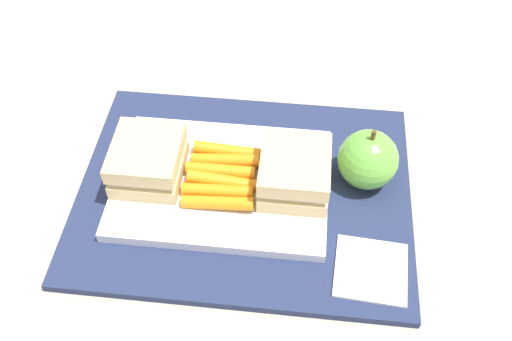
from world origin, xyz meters
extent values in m
plane|color=#B7AD99|center=(0.00, 0.00, 0.00)|extent=(2.40, 2.40, 0.00)
cube|color=navy|center=(0.00, 0.00, 0.01)|extent=(0.36, 0.28, 0.01)
cube|color=white|center=(-0.03, 0.00, 0.02)|extent=(0.23, 0.17, 0.01)
cube|color=#DBC189|center=(-0.10, 0.00, 0.03)|extent=(0.07, 0.08, 0.02)
cube|color=beige|center=(-0.10, 0.00, 0.04)|extent=(0.07, 0.07, 0.01)
cube|color=#DBC189|center=(-0.10, 0.00, 0.06)|extent=(0.07, 0.08, 0.02)
cube|color=#DBC189|center=(0.05, 0.00, 0.03)|extent=(0.07, 0.08, 0.02)
cube|color=beige|center=(0.05, 0.00, 0.04)|extent=(0.07, 0.07, 0.01)
cube|color=#DBC189|center=(0.05, 0.00, 0.06)|extent=(0.07, 0.08, 0.02)
cylinder|color=orange|center=(-0.02, -0.04, 0.03)|extent=(0.08, 0.01, 0.02)
cylinder|color=orange|center=(-0.03, -0.02, 0.03)|extent=(0.08, 0.01, 0.02)
cylinder|color=orange|center=(-0.02, -0.01, 0.03)|extent=(0.08, 0.01, 0.02)
cylinder|color=orange|center=(-0.03, 0.01, 0.03)|extent=(0.08, 0.01, 0.01)
cylinder|color=orange|center=(-0.02, 0.02, 0.03)|extent=(0.08, 0.01, 0.02)
cylinder|color=orange|center=(-0.02, 0.04, 0.03)|extent=(0.08, 0.01, 0.02)
sphere|color=#66B742|center=(0.13, 0.03, 0.04)|extent=(0.06, 0.06, 0.06)
cylinder|color=brown|center=(0.13, 0.03, 0.08)|extent=(0.01, 0.00, 0.01)
cube|color=white|center=(0.14, -0.09, 0.01)|extent=(0.07, 0.07, 0.00)
camera|label=1|loc=(0.05, -0.39, 0.50)|focal=40.44mm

